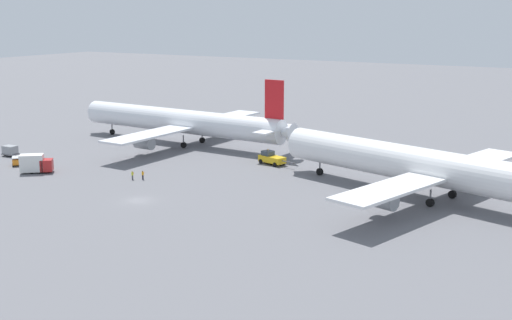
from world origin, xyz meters
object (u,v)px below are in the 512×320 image
Objects in this scene: gse_baggage_cart_trailing at (17,161)px; ground_crew_ramp_agent_by_cones at (132,175)px; ground_crew_wing_walker_right at (143,175)px; airliner_at_gate_left at (182,122)px; gse_catering_truck_tall at (36,164)px; gse_container_dolly_flat at (10,150)px; airliner_being_pushed at (425,167)px; pushback_tug at (272,158)px.

ground_crew_ramp_agent_by_cones is at bearing 5.60° from gse_baggage_cart_trailing.
gse_baggage_cart_trailing is at bearing -172.81° from ground_crew_wing_walker_right.
airliner_at_gate_left is at bearing 110.77° from ground_crew_ramp_agent_by_cones.
ground_crew_ramp_agent_by_cones is at bearing 14.71° from gse_catering_truck_tall.
gse_baggage_cart_trailing is (-15.33, -33.83, -4.31)m from airliner_at_gate_left.
gse_container_dolly_flat reaches higher than gse_baggage_cart_trailing.
gse_catering_truck_tall is (-67.95, -19.07, -3.50)m from airliner_being_pushed.
gse_catering_truck_tall is at bearing -16.16° from gse_baggage_cart_trailing.
gse_catering_truck_tall is 3.68× the size of ground_crew_wing_walker_right.
gse_baggage_cart_trailing is (-42.93, -25.99, -0.35)m from pushback_tug.
airliner_being_pushed reaches higher than pushback_tug.
pushback_tug is at bearing 164.37° from airliner_being_pushed.
pushback_tug reaches higher than ground_crew_wing_walker_right.
gse_baggage_cart_trailing is at bearing 163.84° from gse_catering_truck_tall.
airliner_at_gate_left is at bearing 113.93° from ground_crew_wing_walker_right.
airliner_being_pushed is at bearing -15.74° from airliner_at_gate_left.
airliner_at_gate_left is at bearing 65.63° from gse_baggage_cart_trailing.
airliner_being_pushed is 36.63× the size of ground_crew_ramp_agent_by_cones.
gse_container_dolly_flat is 2.05× the size of ground_crew_ramp_agent_by_cones.
ground_crew_wing_walker_right is at bearing -2.74° from gse_container_dolly_flat.
gse_container_dolly_flat is 9.89m from gse_baggage_cart_trailing.
airliner_at_gate_left reaches higher than airliner_being_pushed.
gse_container_dolly_flat is 1.97× the size of ground_crew_wing_walker_right.
airliner_at_gate_left reaches higher than gse_baggage_cart_trailing.
ground_crew_ramp_agent_by_cones is (11.82, -31.17, -4.35)m from airliner_at_gate_left.
ground_crew_wing_walker_right reaches higher than ground_crew_ramp_agent_by_cones.
gse_catering_truck_tall is 3.82× the size of ground_crew_ramp_agent_by_cones.
airliner_being_pushed is (60.71, -17.11, 0.08)m from airliner_at_gate_left.
gse_container_dolly_flat is (-51.22, -20.59, -0.03)m from pushback_tug.
airliner_at_gate_left reaches higher than ground_crew_wing_walker_right.
ground_crew_wing_walker_right is 1.86m from ground_crew_ramp_agent_by_cones.
gse_container_dolly_flat is at bearing -158.10° from pushback_tug.
gse_catering_truck_tall is 8.46m from gse_baggage_cart_trailing.
gse_baggage_cart_trailing is 1.87× the size of ground_crew_wing_walker_right.
gse_baggage_cart_trailing is (-76.03, -16.73, -4.39)m from airliner_being_pushed.
airliner_being_pushed is at bearing 15.48° from ground_crew_wing_walker_right.
pushback_tug is 1.45× the size of gse_catering_truck_tall.
ground_crew_ramp_agent_by_cones is at bearing -163.95° from airliner_being_pushed.
gse_catering_truck_tall is 1.97× the size of gse_baggage_cart_trailing.
pushback_tug is at bearing 31.19° from gse_baggage_cart_trailing.
airliner_at_gate_left reaches higher than gse_container_dolly_flat.
airliner_at_gate_left reaches higher than ground_crew_ramp_agent_by_cones.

